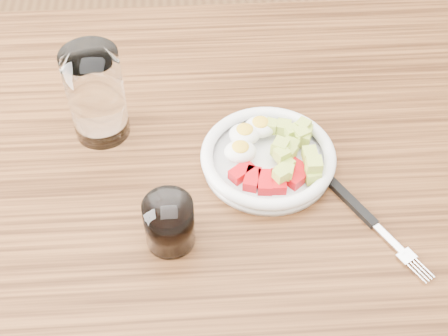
# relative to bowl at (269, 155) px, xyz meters

# --- Properties ---
(dining_table) EXTENTS (1.50, 0.90, 0.77)m
(dining_table) POSITION_rel_bowl_xyz_m (-0.06, -0.04, -0.12)
(dining_table) COLOR brown
(dining_table) RESTS_ON ground
(bowl) EXTENTS (0.20, 0.20, 0.05)m
(bowl) POSITION_rel_bowl_xyz_m (0.00, 0.00, 0.00)
(bowl) COLOR white
(bowl) RESTS_ON dining_table
(fork) EXTENTS (0.11, 0.18, 0.01)m
(fork) POSITION_rel_bowl_xyz_m (0.12, -0.11, -0.01)
(fork) COLOR black
(fork) RESTS_ON dining_table
(water_glass) EXTENTS (0.08, 0.08, 0.15)m
(water_glass) POSITION_rel_bowl_xyz_m (-0.25, 0.08, 0.06)
(water_glass) COLOR white
(water_glass) RESTS_ON dining_table
(coffee_glass) EXTENTS (0.07, 0.07, 0.08)m
(coffee_glass) POSITION_rel_bowl_xyz_m (-0.14, -0.13, 0.02)
(coffee_glass) COLOR white
(coffee_glass) RESTS_ON dining_table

